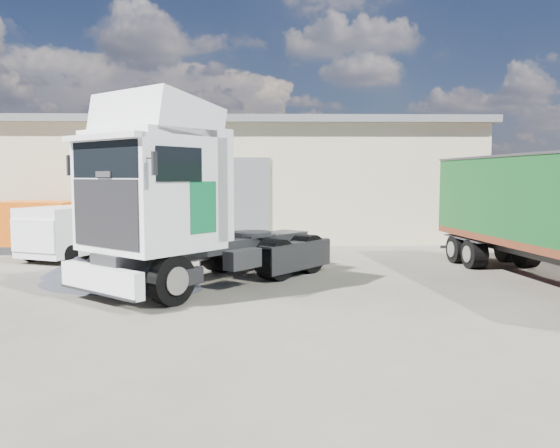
{
  "coord_description": "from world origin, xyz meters",
  "views": [
    {
      "loc": [
        -0.05,
        -12.12,
        2.84
      ],
      "look_at": [
        0.26,
        3.0,
        1.52
      ],
      "focal_mm": 35.0,
      "sensor_mm": 36.0,
      "label": 1
    }
  ],
  "objects": [
    {
      "name": "ground",
      "position": [
        0.0,
        0.0,
        0.0
      ],
      "size": [
        120.0,
        120.0,
        0.0
      ],
      "primitive_type": "plane",
      "color": "#2C2924",
      "rests_on": "ground"
    },
    {
      "name": "warehouse",
      "position": [
        -6.0,
        16.0,
        2.66
      ],
      "size": [
        30.6,
        12.6,
        5.42
      ],
      "color": "#B8B18D",
      "rests_on": "ground"
    },
    {
      "name": "tractor_unit",
      "position": [
        -2.25,
        1.49,
        2.0
      ],
      "size": [
        6.51,
        7.08,
        4.77
      ],
      "rotation": [
        0.0,
        0.0,
        -0.69
      ],
      "color": "black",
      "rests_on": "ground"
    },
    {
      "name": "panel_van",
      "position": [
        -6.77,
        7.06,
        0.94
      ],
      "size": [
        3.33,
        4.78,
        1.81
      ],
      "rotation": [
        0.0,
        0.0,
        -0.39
      ],
      "color": "black",
      "rests_on": "ground"
    },
    {
      "name": "orange_skip",
      "position": [
        -8.77,
        8.44,
        0.83
      ],
      "size": [
        3.21,
        2.19,
        1.9
      ],
      "rotation": [
        0.0,
        0.0,
        -0.1
      ],
      "color": "#2D2D30",
      "rests_on": "ground"
    },
    {
      "name": "gravel_heap",
      "position": [
        -4.1,
        2.56,
        0.42
      ],
      "size": [
        5.17,
        5.0,
        0.92
      ],
      "rotation": [
        0.0,
        0.0,
        -0.15
      ],
      "color": "#1F2229",
      "rests_on": "ground"
    }
  ]
}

